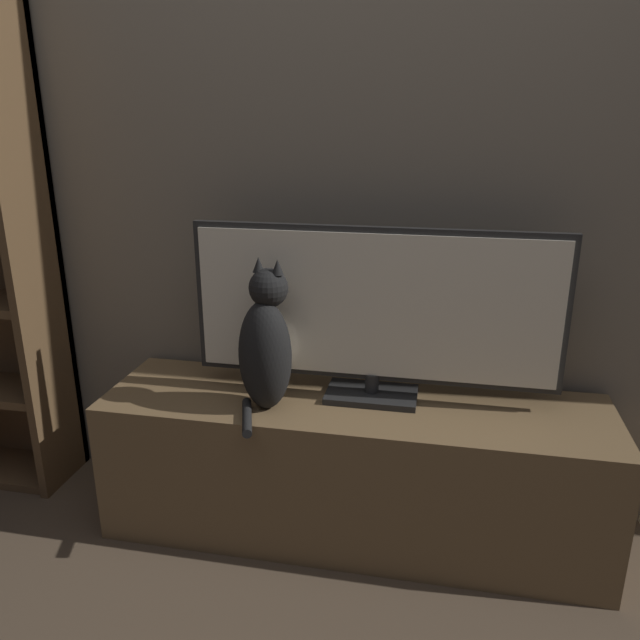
# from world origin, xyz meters

# --- Properties ---
(wall_back) EXTENTS (4.80, 0.05, 2.60)m
(wall_back) POSITION_xyz_m (0.00, 1.22, 1.30)
(wall_back) COLOR #756B5B
(wall_back) RESTS_ON ground_plane
(tv_stand) EXTENTS (1.60, 0.43, 0.47)m
(tv_stand) POSITION_xyz_m (0.00, 0.96, 0.24)
(tv_stand) COLOR brown
(tv_stand) RESTS_ON ground_plane
(tv) EXTENTS (1.14, 0.17, 0.55)m
(tv) POSITION_xyz_m (0.05, 1.01, 0.76)
(tv) COLOR black
(tv) RESTS_ON tv_stand
(cat) EXTENTS (0.20, 0.31, 0.46)m
(cat) POSITION_xyz_m (-0.26, 0.88, 0.67)
(cat) COLOR black
(cat) RESTS_ON tv_stand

